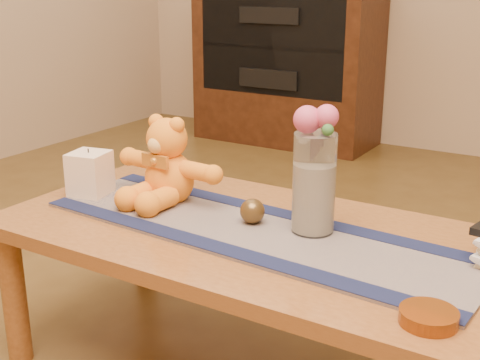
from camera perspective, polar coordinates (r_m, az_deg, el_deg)
The scene contains 23 objects.
coffee_table_top at distance 1.70m, azimuth 1.45°, elevation -5.10°, with size 1.40×0.70×0.04m, color brown.
table_leg_fl at distance 1.98m, azimuth -19.58°, elevation -9.83°, with size 0.07×0.07×0.41m, color brown.
table_leg_bl at distance 2.34m, azimuth -8.65°, elevation -4.58°, with size 0.07×0.07×0.41m, color brown.
persian_runner at distance 1.67m, azimuth 1.12°, elevation -4.57°, with size 1.20×0.35×0.01m, color #181740.
runner_border_near at distance 1.56m, azimuth -1.86°, elevation -6.06°, with size 1.20×0.06×0.00m, color #121838.
runner_border_far at distance 1.78m, azimuth 3.72°, elevation -2.96°, with size 1.20×0.06×0.00m, color #121838.
teddy_bear at distance 1.87m, azimuth -6.39°, elevation 1.75°, with size 0.35×0.29×0.24m, color orange, non-canonical shape.
pillar_candle at distance 1.97m, azimuth -13.31°, elevation 0.60°, with size 0.11×0.11×0.13m, color #FFE0BB.
candle_wick at distance 1.95m, azimuth -13.45°, elevation 2.58°, with size 0.00×0.00×0.01m, color black.
glass_vase at distance 1.63m, azimuth 6.65°, elevation -0.30°, with size 0.11×0.11×0.26m, color silver.
potpourri_fill at distance 1.64m, azimuth 6.60°, elevation -1.60°, with size 0.09×0.09×0.18m, color beige.
rose_left at distance 1.58m, azimuth 6.05°, elevation 5.41°, with size 0.07×0.07×0.07m, color #CE486D.
rose_right at distance 1.57m, azimuth 7.78°, elevation 5.67°, with size 0.06×0.06×0.06m, color #CE486D.
blue_flower_back at distance 1.61m, azimuth 7.71°, elevation 5.32°, with size 0.04×0.04×0.04m, color #4F4DA7.
blue_flower_side at distance 1.62m, azimuth 6.18°, elevation 5.13°, with size 0.04×0.04×0.04m, color #4F4DA7.
leaf_sprig at distance 1.55m, azimuth 7.87°, elevation 4.47°, with size 0.03×0.03×0.03m, color #33662D.
bronze_ball at distance 1.70m, azimuth 1.11°, elevation -2.81°, with size 0.07×0.07×0.07m, color #543C1C.
amber_dish at distance 1.30m, azimuth 16.55°, elevation -11.69°, with size 0.11×0.11×0.03m, color #BF5914.
media_cabinet at distance 4.35m, azimuth 4.24°, elevation 10.61°, with size 1.20×0.50×1.10m, color black.
cabinet_cavity at distance 4.13m, azimuth 2.74°, elevation 11.80°, with size 1.02×0.03×0.61m, color black.
cabinet_shelf at distance 4.20m, azimuth 3.31°, elevation 11.89°, with size 1.02×0.20×0.03m, color black.
stereo_upper at distance 4.21m, azimuth 3.49°, elevation 14.60°, with size 0.42×0.28×0.10m, color black.
stereo_lower at distance 4.25m, azimuth 3.39°, elevation 9.26°, with size 0.42×0.28×0.12m, color black.
Camera 1 is at (0.78, -1.35, 1.09)m, focal length 47.60 mm.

